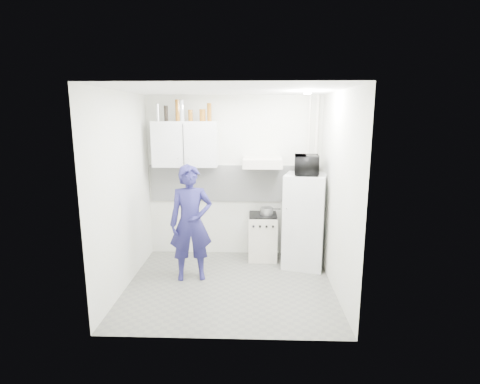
{
  "coord_description": "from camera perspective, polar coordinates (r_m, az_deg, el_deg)",
  "views": [
    {
      "loc": [
        0.31,
        -4.76,
        2.3
      ],
      "look_at": [
        0.13,
        0.3,
        1.25
      ],
      "focal_mm": 28.0,
      "sensor_mm": 36.0,
      "label": 1
    }
  ],
  "objects": [
    {
      "name": "floor",
      "position": [
        5.3,
        -1.57,
        -14.02
      ],
      "size": [
        2.8,
        2.8,
        0.0
      ],
      "primitive_type": "plane",
      "color": "#66665B",
      "rests_on": "ground"
    },
    {
      "name": "wall_back",
      "position": [
        6.1,
        -0.92,
        2.28
      ],
      "size": [
        2.8,
        0.0,
        2.8
      ],
      "primitive_type": "plane",
      "rotation": [
        1.57,
        0.0,
        0.0
      ],
      "color": "silver",
      "rests_on": "floor"
    },
    {
      "name": "bottle_a",
      "position": [
        6.02,
        -12.44,
        11.73
      ],
      "size": [
        0.06,
        0.06,
        0.26
      ],
      "primitive_type": "cylinder",
      "color": "silver",
      "rests_on": "upper_cabinet"
    },
    {
      "name": "person",
      "position": [
        5.28,
        -7.48,
        -4.71
      ],
      "size": [
        0.66,
        0.49,
        1.64
      ],
      "primitive_type": "imported",
      "rotation": [
        0.0,
        0.0,
        0.18
      ],
      "color": "navy",
      "rests_on": "floor"
    },
    {
      "name": "microwave",
      "position": [
        5.62,
        10.12,
        4.1
      ],
      "size": [
        0.54,
        0.39,
        0.28
      ],
      "primitive_type": "imported",
      "rotation": [
        0.0,
        0.0,
        1.48
      ],
      "color": "black",
      "rests_on": "fridge"
    },
    {
      "name": "upper_cabinet",
      "position": [
        5.95,
        -8.31,
        7.25
      ],
      "size": [
        1.0,
        0.35,
        0.7
      ],
      "primitive_type": "cube",
      "color": "white",
      "rests_on": "wall_back"
    },
    {
      "name": "wall_right",
      "position": [
        4.99,
        14.61,
        -0.24
      ],
      "size": [
        0.0,
        2.6,
        2.6
      ],
      "primitive_type": "plane",
      "rotation": [
        1.57,
        0.0,
        -1.57
      ],
      "color": "silver",
      "rests_on": "floor"
    },
    {
      "name": "bottle_c",
      "position": [
        5.95,
        -9.45,
        12.17
      ],
      "size": [
        0.08,
        0.08,
        0.33
      ],
      "primitive_type": "cylinder",
      "color": "brown",
      "rests_on": "upper_cabinet"
    },
    {
      "name": "stove_top",
      "position": [
        5.97,
        3.52,
        -3.5
      ],
      "size": [
        0.43,
        0.43,
        0.03
      ],
      "primitive_type": "cube",
      "color": "black",
      "rests_on": "stove"
    },
    {
      "name": "saucepan",
      "position": [
        5.94,
        4.09,
        -2.9
      ],
      "size": [
        0.2,
        0.2,
        0.11
      ],
      "primitive_type": "cylinder",
      "color": "silver",
      "rests_on": "stove_top"
    },
    {
      "name": "bottle_b",
      "position": [
        5.99,
        -11.2,
        11.67
      ],
      "size": [
        0.06,
        0.06,
        0.24
      ],
      "primitive_type": "cylinder",
      "color": "black",
      "rests_on": "upper_cabinet"
    },
    {
      "name": "bottle_e",
      "position": [
        5.88,
        -4.7,
        12.03
      ],
      "size": [
        0.07,
        0.07,
        0.27
      ],
      "primitive_type": "cylinder",
      "color": "brown",
      "rests_on": "upper_cabinet"
    },
    {
      "name": "pipe_a",
      "position": [
        6.1,
        11.34,
        2.04
      ],
      "size": [
        0.05,
        0.05,
        2.6
      ],
      "primitive_type": "cylinder",
      "color": "beige",
      "rests_on": "floor"
    },
    {
      "name": "canister_a",
      "position": [
        5.92,
        -7.55,
        11.49
      ],
      "size": [
        0.07,
        0.07,
        0.17
      ],
      "primitive_type": "cylinder",
      "color": "brown",
      "rests_on": "upper_cabinet"
    },
    {
      "name": "stove",
      "position": [
        6.08,
        3.47,
        -6.9
      ],
      "size": [
        0.45,
        0.45,
        0.72
      ],
      "primitive_type": "cube",
      "color": "beige",
      "rests_on": "floor"
    },
    {
      "name": "backsplash",
      "position": [
        6.11,
        -0.92,
        1.33
      ],
      "size": [
        2.74,
        0.03,
        0.6
      ],
      "primitive_type": "cube",
      "color": "white",
      "rests_on": "wall_back"
    },
    {
      "name": "canister_b",
      "position": [
        5.89,
        -5.73,
        11.56
      ],
      "size": [
        0.1,
        0.1,
        0.18
      ],
      "primitive_type": "cylinder",
      "color": "brown",
      "rests_on": "upper_cabinet"
    },
    {
      "name": "range_hood",
      "position": [
        5.81,
        3.4,
        4.47
      ],
      "size": [
        0.6,
        0.5,
        0.14
      ],
      "primitive_type": "cube",
      "color": "beige",
      "rests_on": "wall_back"
    },
    {
      "name": "fridge",
      "position": [
        5.79,
        9.81,
        -4.33
      ],
      "size": [
        0.72,
        0.72,
        1.43
      ],
      "primitive_type": "cube",
      "rotation": [
        0.0,
        0.0,
        -0.25
      ],
      "color": "white",
      "rests_on": "floor"
    },
    {
      "name": "wall_left",
      "position": [
        5.16,
        -17.38,
        -0.01
      ],
      "size": [
        0.0,
        2.6,
        2.6
      ],
      "primitive_type": "plane",
      "rotation": [
        1.57,
        0.0,
        1.57
      ],
      "color": "silver",
      "rests_on": "floor"
    },
    {
      "name": "ceiling",
      "position": [
        4.78,
        -1.75,
        15.3
      ],
      "size": [
        2.8,
        2.8,
        0.0
      ],
      "primitive_type": "plane",
      "color": "white",
      "rests_on": "wall_back"
    },
    {
      "name": "ceiling_spot_fixture",
      "position": [
        5.02,
        10.27,
        14.61
      ],
      "size": [
        0.1,
        0.1,
        0.02
      ],
      "primitive_type": "cylinder",
      "color": "white",
      "rests_on": "ceiling"
    },
    {
      "name": "pipe_b",
      "position": [
        6.08,
        10.23,
        2.06
      ],
      "size": [
        0.04,
        0.04,
        2.6
      ],
      "primitive_type": "cylinder",
      "color": "beige",
      "rests_on": "floor"
    },
    {
      "name": "bottle_d",
      "position": [
        5.94,
        -8.85,
        12.14
      ],
      "size": [
        0.07,
        0.07,
        0.32
      ],
      "primitive_type": "cylinder",
      "color": "#B2B7BC",
      "rests_on": "upper_cabinet"
    }
  ]
}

